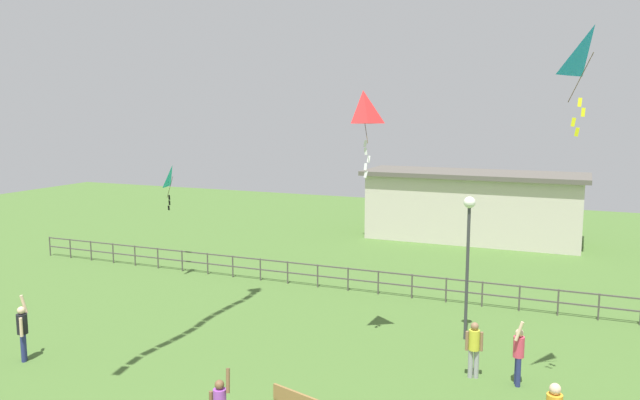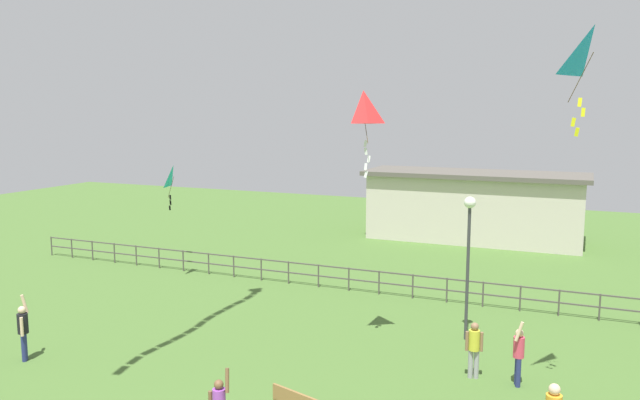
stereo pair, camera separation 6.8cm
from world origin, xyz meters
name	(u,v)px [view 1 (the left image)]	position (x,y,z in m)	size (l,w,h in m)	color
lamppost	(468,237)	(3.08, 10.41, 3.29)	(0.36, 0.36, 4.54)	#38383D
person_1	(474,346)	(3.80, 7.56, 0.89)	(0.46, 0.29, 1.55)	#99999E
person_2	(518,352)	(4.94, 7.53, 0.91)	(0.28, 0.49, 1.81)	navy
person_4	(23,329)	(-8.31, 3.69, 0.95)	(0.37, 0.48, 1.90)	navy
kite_0	(173,178)	(-9.40, 12.50, 4.39)	(0.52, 0.76, 1.88)	#19B2B2
kite_1	(593,55)	(6.30, 6.32, 8.34)	(0.91, 1.09, 2.38)	#198CD1
kite_3	(363,114)	(0.29, 8.44, 7.06)	(0.92, 0.95, 2.42)	red
waterfront_railing	(394,281)	(-0.31, 14.00, 0.62)	(36.01, 0.06, 0.95)	#4C4742
pavilion_building	(473,206)	(0.67, 26.00, 1.93)	(11.92, 4.26, 3.81)	beige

